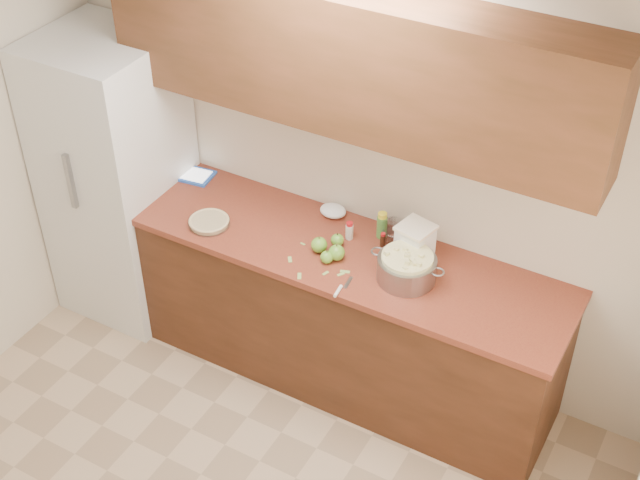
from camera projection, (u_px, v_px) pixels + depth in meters
The scene contains 24 objects.
room_shell at pixel (154, 374), 3.52m from camera, with size 3.60×3.60×3.60m.
counter_run at pixel (332, 310), 5.05m from camera, with size 2.64×0.68×0.92m.
upper_cabinets at pixel (350, 60), 4.24m from camera, with size 2.60×0.34×0.70m, color brown.
fridge at pixel (118, 179), 5.31m from camera, with size 0.70×0.70×1.80m, color silver.
pie at pixel (209, 222), 4.90m from camera, with size 0.23×0.23×0.04m.
colander at pixel (407, 268), 4.51m from camera, with size 0.40×0.30×0.15m.
flour_canister at pixel (415, 242), 4.62m from camera, with size 0.20×0.20×0.21m.
tablet at pixel (194, 175), 5.29m from camera, with size 0.24×0.20×0.02m.
paring_knife at pixel (339, 290), 4.48m from camera, with size 0.04×0.18×0.02m.
lemon_bottle at pixel (382, 225), 4.79m from camera, with size 0.06×0.06×0.16m.
cinnamon_shaker at pixel (349, 231), 4.79m from camera, with size 0.04×0.04×0.10m.
vanilla_bottle at pixel (383, 240), 4.75m from camera, with size 0.03×0.03×0.08m.
mixing_bowl at pixel (398, 231), 4.81m from camera, with size 0.20×0.20×0.07m.
paper_towel at pixel (333, 211), 4.97m from camera, with size 0.15×0.12×0.06m, color white.
apple_left at pixel (319, 245), 4.71m from camera, with size 0.09×0.09×0.10m.
apple_center at pixel (337, 240), 4.75m from camera, with size 0.07×0.07×0.08m.
apple_front at pixel (327, 257), 4.64m from camera, with size 0.07×0.07×0.08m.
apple_extra at pixel (337, 253), 4.65m from camera, with size 0.09×0.09×0.10m.
peel_a at pixel (290, 260), 4.68m from camera, with size 0.05×0.02×0.00m, color #93B357.
peel_b at pixel (341, 274), 4.58m from camera, with size 0.04×0.02×0.00m, color #93B357.
peel_c at pixel (299, 276), 4.57m from camera, with size 0.05×0.02×0.00m, color #93B357.
peel_d at pixel (345, 272), 4.60m from camera, with size 0.05×0.02×0.00m, color #93B357.
peel_e at pixel (326, 273), 4.59m from camera, with size 0.04×0.02×0.00m, color #93B357.
peel_f at pixel (303, 244), 4.78m from camera, with size 0.03×0.01×0.00m, color #93B357.
Camera 1 is at (1.77, -1.81, 3.89)m, focal length 50.00 mm.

